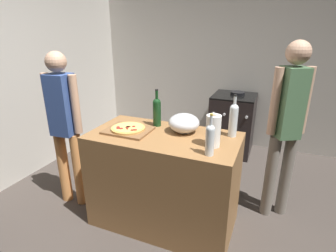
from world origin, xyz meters
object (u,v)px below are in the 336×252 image
at_px(mixing_bowl, 184,123).
at_px(person_in_red, 287,123).
at_px(person_in_stripes, 64,122).
at_px(wine_bottle_green, 157,111).
at_px(paper_towel_roll, 213,131).
at_px(pizza, 128,128).
at_px(wine_bottle_dark, 233,119).
at_px(stove, 232,124).
at_px(wine_bottle_clear, 210,138).

distance_m(mixing_bowl, person_in_red, 0.94).
bearing_deg(person_in_red, person_in_stripes, -162.91).
height_order(mixing_bowl, wine_bottle_green, wine_bottle_green).
bearing_deg(paper_towel_roll, person_in_red, 48.22).
xyz_separation_m(pizza, mixing_bowl, (0.47, 0.18, 0.05)).
bearing_deg(wine_bottle_dark, stove, 98.44).
distance_m(mixing_bowl, wine_bottle_clear, 0.49).
xyz_separation_m(stove, person_in_red, (0.67, -1.30, 0.54)).
xyz_separation_m(mixing_bowl, wine_bottle_clear, (0.33, -0.36, 0.05)).
bearing_deg(mixing_bowl, wine_bottle_clear, -47.78).
bearing_deg(person_in_stripes, stove, 54.98).
bearing_deg(pizza, person_in_stripes, -177.11).
bearing_deg(paper_towel_roll, wine_bottle_green, 156.90).
distance_m(wine_bottle_dark, stove, 1.77).
relative_size(mixing_bowl, wine_bottle_clear, 0.87).
relative_size(wine_bottle_clear, person_in_stripes, 0.20).
bearing_deg(mixing_bowl, wine_bottle_dark, 9.66).
bearing_deg(stove, person_in_red, -62.59).
bearing_deg(wine_bottle_clear, mixing_bowl, 132.22).
xyz_separation_m(wine_bottle_green, person_in_red, (1.14, 0.35, -0.08)).
relative_size(mixing_bowl, stove, 0.30).
height_order(paper_towel_roll, person_in_stripes, person_in_stripes).
relative_size(pizza, person_in_red, 0.18).
relative_size(wine_bottle_clear, person_in_red, 0.19).
bearing_deg(person_in_stripes, wine_bottle_dark, 10.19).
distance_m(pizza, person_in_red, 1.44).
bearing_deg(wine_bottle_green, person_in_stripes, -162.73).
xyz_separation_m(wine_bottle_clear, person_in_red, (0.52, 0.77, -0.06)).
relative_size(paper_towel_roll, person_in_stripes, 0.16).
bearing_deg(person_in_stripes, mixing_bowl, 10.37).
xyz_separation_m(paper_towel_roll, person_in_stripes, (-1.48, -0.02, -0.12)).
bearing_deg(person_in_stripes, person_in_red, 17.09).
height_order(paper_towel_roll, wine_bottle_clear, wine_bottle_clear).
distance_m(paper_towel_roll, wine_bottle_green, 0.65).
distance_m(wine_bottle_green, person_in_red, 1.19).
bearing_deg(wine_bottle_clear, pizza, 167.24).
distance_m(mixing_bowl, paper_towel_roll, 0.37).
bearing_deg(stove, paper_towel_roll, -85.94).
height_order(wine_bottle_green, person_in_red, person_in_red).
xyz_separation_m(wine_bottle_green, person_in_stripes, (-0.88, -0.27, -0.14)).
bearing_deg(mixing_bowl, paper_towel_roll, -32.43).
distance_m(stove, person_in_stripes, 2.39).
height_order(wine_bottle_dark, wine_bottle_clear, wine_bottle_dark).
bearing_deg(stove, wine_bottle_clear, -85.81).
bearing_deg(stove, pizza, -108.83).
height_order(wine_bottle_clear, person_in_red, person_in_red).
relative_size(person_in_stripes, person_in_red, 0.94).
bearing_deg(wine_bottle_dark, mixing_bowl, -170.34).
bearing_deg(paper_towel_roll, stove, 94.06).
height_order(pizza, wine_bottle_green, wine_bottle_green).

